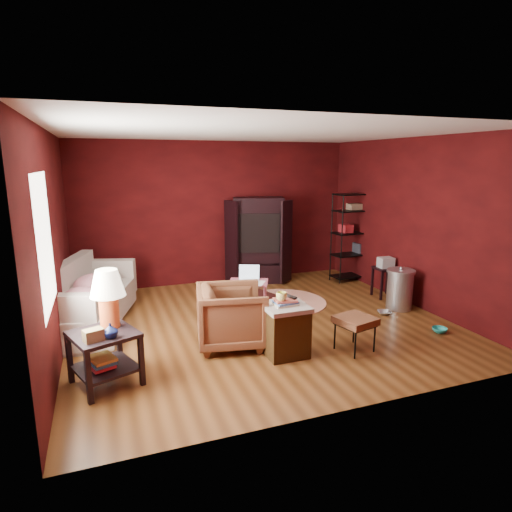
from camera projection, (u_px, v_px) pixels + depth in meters
The scene contains 18 objects.
room at pixel (259, 232), 6.20m from camera, with size 5.54×5.04×2.84m.
sofa at pixel (89, 298), 6.32m from camera, with size 2.19×0.64×0.86m, color #A4968D.
armchair at pixel (232, 313), 5.64m from camera, with size 0.86×0.81×0.89m, color black.
pet_bowl_steel at pixel (385, 308), 6.85m from camera, with size 0.22×0.05×0.22m, color #ACB0B3.
pet_bowl_turquoise at pixel (440, 325), 6.13m from camera, with size 0.21×0.07×0.21m, color teal.
vase at pixel (110, 331), 4.44m from camera, with size 0.15×0.16×0.15m, color #0C143D.
mug at pixel (281, 295), 5.24m from camera, with size 0.13×0.11×0.13m, color #EEEB74.
side_table at pixel (106, 316), 4.65m from camera, with size 0.82×0.82×1.26m.
sofa_cushions at pixel (87, 298), 6.31m from camera, with size 1.43×2.26×0.88m.
hamper at pixel (285, 329), 5.39m from camera, with size 0.54×0.54×0.76m.
footstool at pixel (355, 322), 5.48m from camera, with size 0.54×0.54×0.45m.
rug_round at pixel (283, 302), 7.47m from camera, with size 1.90×1.90×0.01m.
rug_oriental at pixel (244, 299), 7.61m from camera, with size 1.40×1.16×0.01m.
laptop_desk at pixel (249, 285), 6.86m from camera, with size 0.74×0.65×0.76m.
tv_armoire at pixel (258, 238), 8.60m from camera, with size 1.29×0.95×1.71m.
wire_shelving at pixel (354, 233), 8.68m from camera, with size 0.90×0.45×1.79m.
small_stand at pixel (385, 268), 7.66m from camera, with size 0.39×0.39×0.73m.
trash_can at pixel (400, 289), 7.08m from camera, with size 0.59×0.59×0.72m.
Camera 1 is at (-2.18, -5.76, 2.40)m, focal length 30.00 mm.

